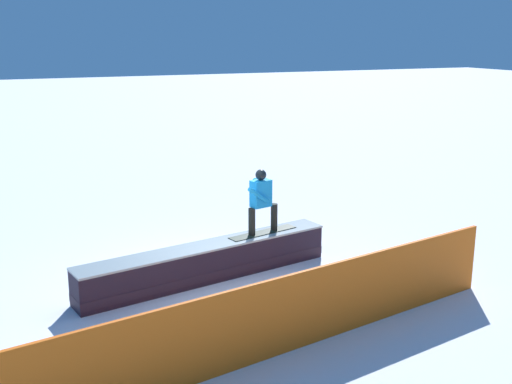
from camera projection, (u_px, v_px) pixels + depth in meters
ground_plane at (208, 279)px, 12.12m from camera, size 120.00×120.00×0.00m
grind_box at (208, 264)px, 12.04m from camera, size 5.30×1.59×0.71m
snowboarder at (261, 200)px, 12.46m from camera, size 1.57×0.64×1.34m
safety_fence at (279, 317)px, 9.13m from camera, size 8.83×1.72×1.23m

